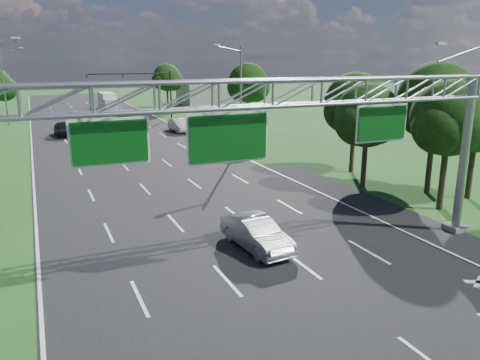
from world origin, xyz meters
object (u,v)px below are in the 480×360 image
sign_gantry (270,109)px  traffic_signal (147,83)px  silver_sedan (256,233)px  box_truck (108,102)px

sign_gantry → traffic_signal: (7.15, 53.00, -1.72)m
traffic_signal → silver_sedan: (-6.70, -50.91, -4.41)m
traffic_signal → box_truck: traffic_signal is taller
sign_gantry → box_truck: sign_gantry is taller
sign_gantry → silver_sedan: (0.45, 2.09, -6.13)m
sign_gantry → silver_sedan: size_ratio=5.10×
sign_gantry → traffic_signal: bearing=82.3°
silver_sedan → traffic_signal: bearing=77.3°
sign_gantry → traffic_signal: 53.51m
traffic_signal → sign_gantry: bearing=-97.7°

